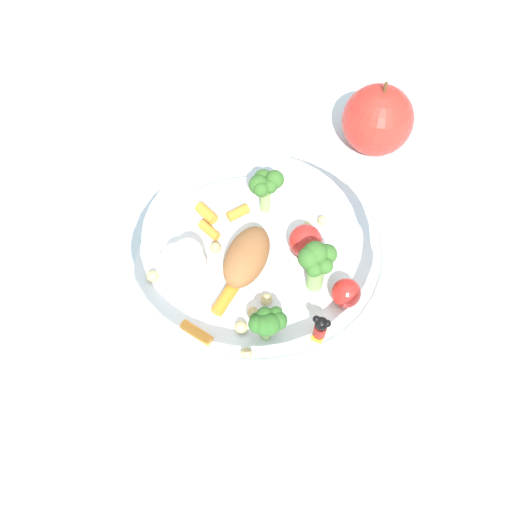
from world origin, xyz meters
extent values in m
plane|color=silver|center=(0.00, 0.00, 0.00)|extent=(2.40, 2.40, 0.00)
cylinder|color=white|center=(0.01, 0.00, 0.01)|extent=(0.25, 0.25, 0.01)
torus|color=white|center=(0.01, 0.00, 0.06)|extent=(0.26, 0.26, 0.01)
ellipsoid|color=#935B33|center=(0.02, 0.01, 0.03)|extent=(0.08, 0.08, 0.03)
cylinder|color=#7FAD5B|center=(-0.02, -0.05, 0.03)|extent=(0.02, 0.02, 0.03)
sphere|color=#386B28|center=(-0.01, -0.05, 0.06)|extent=(0.02, 0.02, 0.02)
sphere|color=#386B28|center=(-0.01, -0.04, 0.06)|extent=(0.02, 0.02, 0.02)
sphere|color=#386B28|center=(-0.02, -0.05, 0.05)|extent=(0.02, 0.02, 0.02)
sphere|color=#386B28|center=(-0.02, -0.06, 0.05)|extent=(0.02, 0.02, 0.02)
sphere|color=#386B28|center=(-0.01, -0.06, 0.05)|extent=(0.02, 0.02, 0.02)
cylinder|color=#8EB766|center=(0.09, -0.03, 0.03)|extent=(0.01, 0.01, 0.03)
sphere|color=#386B28|center=(0.10, -0.03, 0.05)|extent=(0.02, 0.02, 0.02)
sphere|color=#386B28|center=(0.09, -0.02, 0.05)|extent=(0.02, 0.02, 0.02)
sphere|color=#386B28|center=(0.08, -0.02, 0.05)|extent=(0.02, 0.02, 0.02)
sphere|color=#386B28|center=(0.08, -0.03, 0.05)|extent=(0.01, 0.01, 0.01)
sphere|color=#386B28|center=(0.09, -0.04, 0.05)|extent=(0.02, 0.02, 0.02)
cylinder|color=#7FAD5B|center=(-0.06, 0.01, 0.02)|extent=(0.01, 0.01, 0.02)
sphere|color=#2D6023|center=(-0.05, 0.01, 0.04)|extent=(0.02, 0.02, 0.02)
sphere|color=#2D6023|center=(-0.05, 0.02, 0.04)|extent=(0.01, 0.01, 0.01)
sphere|color=#2D6023|center=(-0.06, 0.02, 0.04)|extent=(0.02, 0.02, 0.02)
sphere|color=#2D6023|center=(-0.06, 0.01, 0.04)|extent=(0.02, 0.02, 0.02)
sphere|color=#2D6023|center=(-0.06, 0.01, 0.04)|extent=(0.02, 0.02, 0.02)
sphere|color=#2D6023|center=(-0.06, 0.00, 0.04)|extent=(0.02, 0.02, 0.02)
sphere|color=#2D6023|center=(-0.05, 0.00, 0.04)|extent=(0.01, 0.01, 0.01)
sphere|color=white|center=(0.04, 0.08, 0.03)|extent=(0.03, 0.03, 0.03)
sphere|color=white|center=(0.04, 0.08, 0.02)|extent=(0.03, 0.03, 0.03)
sphere|color=white|center=(0.03, 0.08, 0.03)|extent=(0.03, 0.03, 0.03)
sphere|color=white|center=(0.02, 0.08, 0.03)|extent=(0.03, 0.03, 0.03)
sphere|color=white|center=(0.03, 0.07, 0.03)|extent=(0.02, 0.02, 0.02)
sphere|color=white|center=(0.03, 0.06, 0.02)|extent=(0.03, 0.03, 0.03)
sphere|color=white|center=(0.04, 0.06, 0.03)|extent=(0.03, 0.03, 0.03)
cube|color=yellow|center=(-0.07, -0.04, 0.01)|extent=(0.02, 0.02, 0.00)
cylinder|color=red|center=(-0.07, -0.04, 0.02)|extent=(0.02, 0.02, 0.02)
sphere|color=black|center=(-0.07, -0.04, 0.04)|extent=(0.01, 0.01, 0.01)
sphere|color=black|center=(-0.08, -0.04, 0.04)|extent=(0.01, 0.01, 0.01)
sphere|color=black|center=(-0.07, -0.03, 0.04)|extent=(0.01, 0.01, 0.01)
cylinder|color=orange|center=(0.09, 0.03, 0.02)|extent=(0.03, 0.02, 0.01)
cylinder|color=orange|center=(0.07, 0.03, 0.02)|extent=(0.03, 0.02, 0.01)
cylinder|color=orange|center=(-0.01, 0.04, 0.02)|extent=(0.03, 0.03, 0.01)
cylinder|color=orange|center=(0.08, 0.00, 0.02)|extent=(0.02, 0.03, 0.01)
cylinder|color=orange|center=(-0.04, 0.07, 0.02)|extent=(0.03, 0.03, 0.01)
sphere|color=red|center=(0.02, -0.05, 0.03)|extent=(0.03, 0.03, 0.03)
sphere|color=red|center=(-0.04, -0.07, 0.03)|extent=(0.03, 0.03, 0.03)
sphere|color=#D1B775|center=(-0.03, 0.02, 0.02)|extent=(0.01, 0.01, 0.01)
sphere|color=tan|center=(-0.07, 0.03, 0.02)|extent=(0.01, 0.01, 0.01)
sphere|color=#D1B775|center=(0.05, -0.08, 0.02)|extent=(0.01, 0.01, 0.01)
sphere|color=#D1B775|center=(0.05, -0.07, 0.02)|extent=(0.01, 0.01, 0.01)
sphere|color=tan|center=(0.03, 0.10, 0.02)|extent=(0.01, 0.01, 0.01)
sphere|color=#D1B775|center=(-0.05, 0.03, 0.02)|extent=(0.01, 0.01, 0.01)
sphere|color=#D1B775|center=(-0.02, 0.00, 0.02)|extent=(0.01, 0.01, 0.01)
sphere|color=tan|center=(0.05, 0.03, 0.02)|extent=(0.01, 0.01, 0.01)
sphere|color=red|center=(0.15, -0.18, 0.04)|extent=(0.08, 0.08, 0.08)
cylinder|color=brown|center=(0.15, -0.18, 0.09)|extent=(0.00, 0.00, 0.01)
camera|label=1|loc=(-0.28, 0.08, 0.49)|focal=39.87mm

